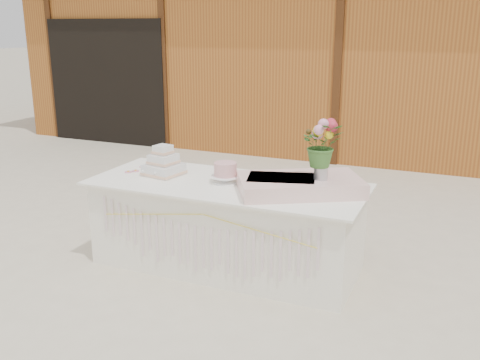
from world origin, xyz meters
name	(u,v)px	position (x,y,z in m)	size (l,w,h in m)	color
ground	(227,265)	(0.00, 0.00, 0.00)	(80.00, 80.00, 0.00)	beige
barn	(363,49)	(-0.01, 5.99, 1.68)	(12.60, 4.60, 3.30)	#9E5D21
cake_table	(226,225)	(0.00, 0.00, 0.39)	(2.40, 1.00, 0.77)	white
wedding_cake	(164,165)	(-0.64, 0.03, 0.86)	(0.36, 0.36, 0.28)	silver
pink_cake_stand	(225,172)	(-0.01, 0.01, 0.87)	(0.25, 0.25, 0.18)	white
satin_runner	(300,185)	(0.66, 0.01, 0.83)	(0.98, 0.57, 0.12)	beige
flower_vase	(321,170)	(0.82, 0.02, 0.97)	(0.11, 0.11, 0.15)	silver
bouquet	(322,139)	(0.82, 0.02, 1.23)	(0.32, 0.28, 0.36)	#3B6B2A
loose_flowers	(139,167)	(-0.97, 0.13, 0.78)	(0.14, 0.33, 0.02)	pink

